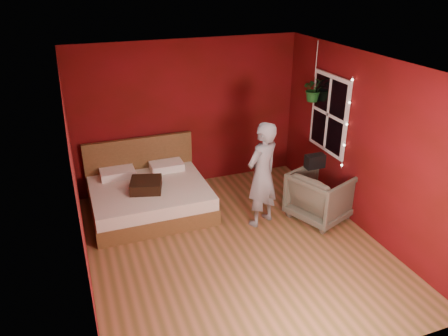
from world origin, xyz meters
TOP-DOWN VIEW (x-y plane):
  - floor at (0.00, 0.00)m, footprint 4.50×4.50m
  - room_walls at (0.00, 0.00)m, footprint 4.04×4.54m
  - window at (1.97, 0.90)m, footprint 0.05×0.97m
  - fairy_lights at (1.94, 0.38)m, footprint 0.04×0.04m
  - bed at (-0.92, 1.50)m, footprint 1.86×1.58m
  - person at (0.62, 0.49)m, footprint 0.71×0.61m
  - armchair at (1.57, 0.30)m, footprint 1.11×1.10m
  - handbag at (1.54, 0.52)m, footprint 0.30×0.15m
  - throw_pillow at (-0.99, 1.31)m, footprint 0.58×0.58m
  - hanging_plant at (1.88, 1.27)m, footprint 0.44×0.40m

SIDE VIEW (x-z plane):
  - floor at x=0.00m, z-range 0.00..0.00m
  - bed at x=-0.92m, z-range -0.24..0.78m
  - armchair at x=1.57m, z-range 0.00..0.79m
  - throw_pillow at x=-0.99m, z-range 0.46..0.63m
  - person at x=0.62m, z-range 0.00..1.65m
  - handbag at x=1.54m, z-range 0.79..1.00m
  - fairy_lights at x=1.94m, z-range 0.77..2.22m
  - window at x=1.97m, z-range 0.87..2.14m
  - room_walls at x=0.00m, z-range 0.37..2.99m
  - hanging_plant at x=1.88m, z-range 1.34..2.32m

